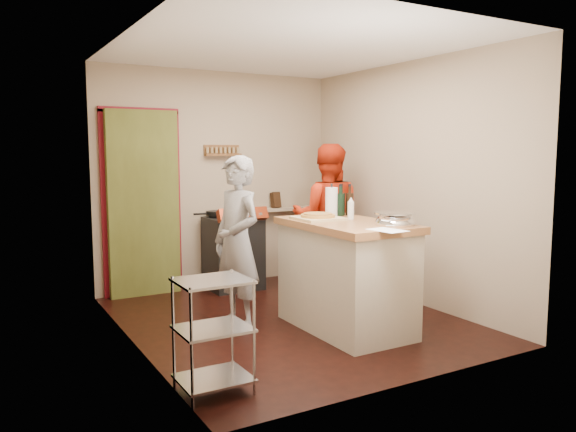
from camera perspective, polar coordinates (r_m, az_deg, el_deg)
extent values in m
plane|color=black|center=(5.60, 0.10, -10.46)|extent=(3.50, 3.50, 0.00)
cube|color=gray|center=(6.93, -7.14, 3.72)|extent=(3.00, 0.04, 2.60)
cube|color=#565B23|center=(6.69, -14.80, 1.30)|extent=(0.80, 0.40, 2.10)
cube|color=maroon|center=(6.53, -18.20, 1.06)|extent=(0.06, 0.06, 2.10)
cube|color=maroon|center=(6.75, -11.20, 1.43)|extent=(0.06, 0.06, 2.10)
cube|color=maroon|center=(6.61, -14.91, 10.35)|extent=(0.90, 0.06, 0.06)
cube|color=brown|center=(6.90, -6.63, 6.20)|extent=(0.46, 0.09, 0.03)
cube|color=brown|center=(6.94, -6.76, 6.70)|extent=(0.46, 0.02, 0.12)
cube|color=olive|center=(6.90, -6.63, 6.66)|extent=(0.42, 0.04, 0.07)
cube|color=gray|center=(7.29, 0.11, 0.75)|extent=(0.80, 0.18, 0.04)
cube|color=black|center=(7.19, -1.27, 1.63)|extent=(0.10, 0.14, 0.22)
cube|color=gray|center=(4.80, -15.64, 2.27)|extent=(0.04, 3.50, 2.60)
cube|color=gray|center=(6.25, 12.14, 3.31)|extent=(0.04, 3.50, 2.60)
cube|color=white|center=(5.44, 0.10, 16.85)|extent=(3.00, 3.50, 0.02)
cube|color=black|center=(6.77, -5.59, -4.01)|extent=(0.60, 0.55, 0.80)
cube|color=black|center=(6.70, -5.63, -0.40)|extent=(0.60, 0.55, 0.06)
cube|color=maroon|center=(6.44, -4.62, 0.13)|extent=(0.60, 0.15, 0.17)
cylinder|color=black|center=(6.75, -7.25, 0.27)|extent=(0.26, 0.26, 0.05)
cylinder|color=silver|center=(3.68, -9.76, -13.21)|extent=(0.02, 0.02, 0.80)
cylinder|color=silver|center=(3.84, -3.44, -12.26)|extent=(0.02, 0.02, 0.80)
cylinder|color=silver|center=(4.00, -11.57, -11.61)|extent=(0.02, 0.02, 0.80)
cylinder|color=silver|center=(4.15, -5.69, -10.83)|extent=(0.02, 0.02, 0.80)
cube|color=silver|center=(4.02, -7.53, -16.02)|extent=(0.48, 0.40, 0.02)
cube|color=silver|center=(3.90, -7.60, -11.26)|extent=(0.48, 0.40, 0.02)
cube|color=silver|center=(3.81, -7.68, -6.53)|extent=(0.48, 0.40, 0.02)
cube|color=#BCB4A0|center=(5.23, 5.87, -6.39)|extent=(0.72, 1.27, 0.94)
cube|color=#9A633A|center=(5.14, 5.94, -0.91)|extent=(0.79, 1.33, 0.07)
cube|color=tan|center=(5.24, 3.05, -0.24)|extent=(0.40, 0.40, 0.02)
cylinder|color=#B58A38|center=(5.23, 3.05, 0.03)|extent=(0.32, 0.32, 0.02)
ellipsoid|color=silver|center=(4.92, 10.82, -0.29)|extent=(0.35, 0.35, 0.11)
cylinder|color=white|center=(5.56, 4.44, 1.46)|extent=(0.12, 0.12, 0.28)
cylinder|color=silver|center=(5.28, 6.40, 0.57)|extent=(0.06, 0.06, 0.17)
cube|color=white|center=(4.59, 10.07, -1.43)|extent=(0.24, 0.32, 0.00)
cylinder|color=black|center=(5.65, 5.44, 1.69)|extent=(0.08, 0.08, 0.31)
cylinder|color=black|center=(5.63, 6.27, 1.66)|extent=(0.08, 0.08, 0.31)
cylinder|color=black|center=(5.57, 5.34, 1.62)|extent=(0.08, 0.08, 0.31)
imported|color=#AAA9AE|center=(5.22, -5.19, -2.69)|extent=(0.49, 0.65, 1.60)
imported|color=red|center=(6.64, 4.00, -0.15)|extent=(1.06, 1.02, 1.73)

